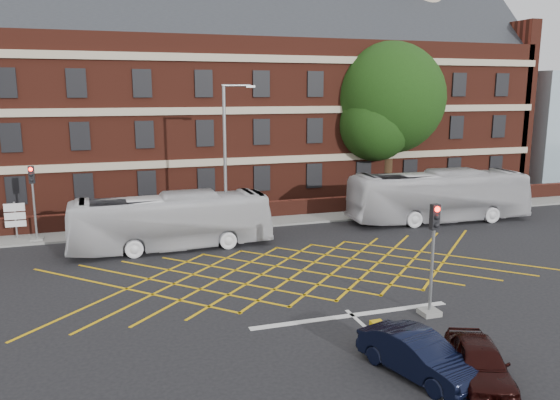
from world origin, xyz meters
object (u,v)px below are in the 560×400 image
object	(u,v)px
deciduous_tree	(388,106)
direction_signs	(15,216)
bus_left	(171,221)
car_maroon	(479,362)
street_lamp	(227,188)
traffic_light_near	(432,270)
utility_cabinet	(377,333)
bus_right	(439,196)
traffic_light_far	(35,211)
car_navy	(418,355)

from	to	relation	value
deciduous_tree	direction_signs	bearing A→B (deg)	-170.59
bus_left	car_maroon	bearing A→B (deg)	-159.18
deciduous_tree	car_maroon	bearing A→B (deg)	-112.85
car_maroon	street_lamp	bearing A→B (deg)	123.60
deciduous_tree	direction_signs	xyz separation A→B (m)	(-25.67, -4.25, -5.82)
bus_left	traffic_light_near	world-z (taller)	traffic_light_near
deciduous_tree	bus_left	bearing A→B (deg)	-153.70
deciduous_tree	direction_signs	distance (m)	26.66
bus_left	utility_cabinet	distance (m)	14.56
bus_right	direction_signs	xyz separation A→B (m)	(-25.41, 3.30, -0.27)
bus_right	traffic_light_far	bearing A→B (deg)	88.23
direction_signs	traffic_light_far	bearing A→B (deg)	-32.61
street_lamp	utility_cabinet	xyz separation A→B (m)	(1.90, -14.55, -2.56)
street_lamp	utility_cabinet	distance (m)	14.89
bus_left	utility_cabinet	bearing A→B (deg)	-160.76
direction_signs	traffic_light_near	bearing A→B (deg)	-44.89
street_lamp	car_navy	bearing A→B (deg)	-82.82
traffic_light_near	traffic_light_far	xyz separation A→B (m)	(-15.28, 15.62, 0.00)
street_lamp	utility_cabinet	world-z (taller)	street_lamp
bus_right	traffic_light_far	size ratio (longest dim) A/B	2.78
traffic_light_near	street_lamp	xyz separation A→B (m)	(-4.95, 12.94, 1.20)
car_navy	direction_signs	xyz separation A→B (m)	(-13.56, 20.11, 0.73)
car_navy	utility_cabinet	size ratio (longest dim) A/B	4.90
bus_left	direction_signs	bearing A→B (deg)	60.35
traffic_light_near	street_lamp	world-z (taller)	street_lamp
deciduous_tree	utility_cabinet	distance (m)	26.28
bus_left	utility_cabinet	xyz separation A→B (m)	(5.16, -13.57, -1.09)
car_maroon	direction_signs	xyz separation A→B (m)	(-15.04, 20.97, 0.76)
deciduous_tree	street_lamp	world-z (taller)	deciduous_tree
bus_right	utility_cabinet	world-z (taller)	bus_right
deciduous_tree	street_lamp	xyz separation A→B (m)	(-14.21, -7.65, -4.24)
car_maroon	traffic_light_near	xyz separation A→B (m)	(1.36, 4.63, 1.15)
bus_right	car_navy	world-z (taller)	bus_right
car_navy	deciduous_tree	distance (m)	27.98
traffic_light_far	car_navy	bearing A→B (deg)	-57.32
bus_right	car_maroon	bearing A→B (deg)	153.90
traffic_light_far	car_maroon	bearing A→B (deg)	-55.51
bus_left	street_lamp	bearing A→B (deg)	-74.81
traffic_light_far	direction_signs	distance (m)	1.39
car_maroon	traffic_light_near	world-z (taller)	traffic_light_near
car_maroon	street_lamp	distance (m)	18.09
bus_left	street_lamp	distance (m)	3.70
bus_right	direction_signs	bearing A→B (deg)	86.89
deciduous_tree	car_navy	bearing A→B (deg)	-116.42
bus_left	street_lamp	xyz separation A→B (m)	(3.25, 0.98, 1.47)
bus_right	car_maroon	xyz separation A→B (m)	(-10.37, -17.67, -1.03)
car_maroon	bus_right	bearing A→B (deg)	81.69
bus_left	direction_signs	distance (m)	9.30
traffic_light_far	direction_signs	bearing A→B (deg)	147.39
utility_cabinet	traffic_light_near	bearing A→B (deg)	27.83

